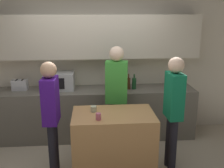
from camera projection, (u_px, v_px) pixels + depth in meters
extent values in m
cube|color=beige|center=(94.00, 61.00, 4.89)|extent=(6.40, 0.08, 2.70)
cube|color=beige|center=(93.00, 37.00, 4.57)|extent=(3.74, 0.32, 0.75)
cube|color=#6B665B|center=(95.00, 113.00, 4.79)|extent=(3.60, 0.62, 0.91)
cube|color=#B27F4C|center=(113.00, 143.00, 3.70)|extent=(1.12, 0.70, 0.90)
cube|color=#B7BABC|center=(59.00, 81.00, 4.66)|extent=(0.52, 0.38, 0.30)
cube|color=black|center=(55.00, 84.00, 4.47)|extent=(0.31, 0.01, 0.19)
cube|color=silver|center=(20.00, 85.00, 4.62)|extent=(0.26, 0.16, 0.18)
cube|color=black|center=(16.00, 80.00, 4.59)|extent=(0.02, 0.11, 0.01)
cube|color=black|center=(22.00, 80.00, 4.60)|extent=(0.02, 0.11, 0.01)
cylinder|color=silver|center=(174.00, 84.00, 4.84)|extent=(0.14, 0.14, 0.10)
cylinder|color=#38662D|center=(174.00, 76.00, 4.81)|extent=(0.01, 0.01, 0.18)
sphere|color=#3D7A38|center=(175.00, 69.00, 4.77)|extent=(0.13, 0.13, 0.13)
cylinder|color=#194723|center=(110.00, 83.00, 4.73)|extent=(0.07, 0.07, 0.20)
cylinder|color=#194723|center=(110.00, 76.00, 4.69)|extent=(0.03, 0.03, 0.08)
cylinder|color=#194723|center=(115.00, 84.00, 4.62)|extent=(0.07, 0.07, 0.20)
cylinder|color=#194723|center=(115.00, 76.00, 4.58)|extent=(0.03, 0.03, 0.08)
cylinder|color=#472814|center=(122.00, 84.00, 4.63)|extent=(0.07, 0.07, 0.19)
cylinder|color=#472814|center=(122.00, 77.00, 4.59)|extent=(0.02, 0.02, 0.07)
cylinder|color=#472814|center=(129.00, 84.00, 4.67)|extent=(0.07, 0.07, 0.20)
cylinder|color=#472814|center=(129.00, 76.00, 4.63)|extent=(0.02, 0.02, 0.08)
cylinder|color=#194723|center=(134.00, 84.00, 4.68)|extent=(0.08, 0.08, 0.20)
cylinder|color=#194723|center=(134.00, 76.00, 4.65)|extent=(0.03, 0.03, 0.08)
cylinder|color=#B65671|center=(98.00, 117.00, 3.36)|extent=(0.07, 0.07, 0.09)
cylinder|color=#B1B896|center=(94.00, 109.00, 3.64)|extent=(0.08, 0.08, 0.08)
cylinder|color=black|center=(121.00, 127.00, 4.29)|extent=(0.11, 0.11, 0.84)
cylinder|color=black|center=(111.00, 127.00, 4.30)|extent=(0.11, 0.11, 0.84)
cube|color=green|center=(117.00, 82.00, 4.09)|extent=(0.37, 0.24, 0.67)
sphere|color=beige|center=(117.00, 54.00, 3.97)|extent=(0.23, 0.23, 0.23)
cylinder|color=black|center=(173.00, 146.00, 3.72)|extent=(0.11, 0.11, 0.81)
cylinder|color=black|center=(169.00, 141.00, 3.87)|extent=(0.11, 0.11, 0.81)
cube|color=#116D48|center=(174.00, 96.00, 3.60)|extent=(0.20, 0.35, 0.64)
sphere|color=beige|center=(176.00, 65.00, 3.49)|extent=(0.22, 0.22, 0.22)
cylinder|color=black|center=(55.00, 145.00, 3.76)|extent=(0.11, 0.11, 0.79)
cylinder|color=black|center=(53.00, 151.00, 3.61)|extent=(0.11, 0.11, 0.79)
cube|color=#401485|center=(50.00, 100.00, 3.50)|extent=(0.21, 0.35, 0.62)
sphere|color=tan|center=(48.00, 70.00, 3.38)|extent=(0.21, 0.21, 0.21)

